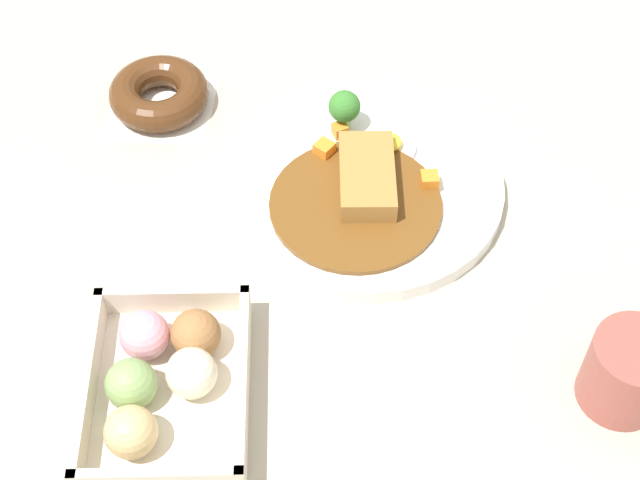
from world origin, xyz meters
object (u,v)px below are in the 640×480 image
at_px(coffee_mug, 628,372).
at_px(chocolate_ring_donut, 159,94).
at_px(donut_box, 164,382).
at_px(curry_plate, 366,185).

bearing_deg(coffee_mug, chocolate_ring_donut, -131.10).
bearing_deg(donut_box, curry_plate, 141.23).
height_order(chocolate_ring_donut, coffee_mug, coffee_mug).
bearing_deg(coffee_mug, donut_box, -91.16).
bearing_deg(chocolate_ring_donut, curry_plate, 58.67).
distance_m(curry_plate, chocolate_ring_donut, 0.26).
relative_size(curry_plate, coffee_mug, 3.75).
bearing_deg(chocolate_ring_donut, donut_box, 5.50).
bearing_deg(curry_plate, coffee_mug, 40.93).
bearing_deg(chocolate_ring_donut, coffee_mug, 48.90).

